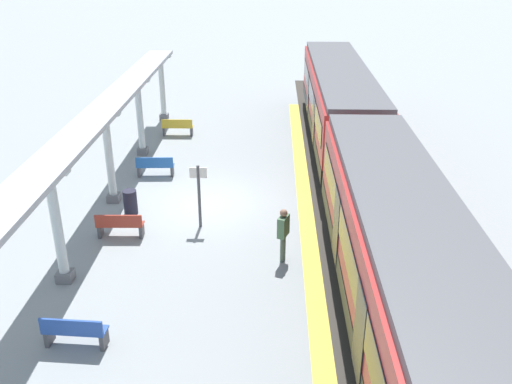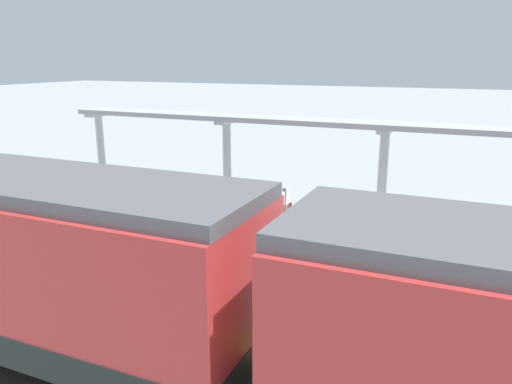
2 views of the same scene
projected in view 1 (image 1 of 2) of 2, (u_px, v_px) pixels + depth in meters
ground_plane at (206, 204)px, 20.42m from camera, size 176.00×176.00×0.00m
tactile_edge_strip at (305, 205)px, 20.32m from camera, size 0.54×27.00×0.01m
trackbed at (357, 206)px, 20.27m from camera, size 3.20×39.00×0.01m
train_near_carriage at (339, 103)px, 26.12m from camera, size 2.65×13.76×3.48m
train_far_carriage at (403, 267)px, 13.08m from camera, size 2.65×13.76×3.48m
canopy_pillar_nearest at (162, 87)px, 29.24m from camera, size 1.10×0.44×3.41m
canopy_pillar_second at (140, 117)px, 24.41m from camera, size 1.10×0.44×3.41m
canopy_pillar_third at (109, 157)px, 19.90m from camera, size 1.10×0.44×3.41m
canopy_pillar_fourth at (57, 227)px, 15.14m from camera, size 1.10×0.44×3.41m
canopy_beam at (102, 111)px, 19.00m from camera, size 1.20×21.71×0.16m
bench_near_end at (74, 331)px, 13.11m from camera, size 1.52×0.52×0.86m
bench_mid_platform at (120, 225)px, 17.96m from camera, size 1.51×0.48×0.86m
bench_far_end at (177, 127)px, 27.26m from camera, size 1.51×0.46×0.86m
bench_extra_slot at (155, 166)px, 22.59m from camera, size 1.52×0.51×0.86m
trash_bin at (130, 202)px, 19.53m from camera, size 0.48×0.48×0.88m
platform_info_sign at (199, 190)px, 18.28m from camera, size 0.56×0.10×2.20m
passenger_waiting_near_edge at (283, 229)px, 16.40m from camera, size 0.38×0.54×1.71m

